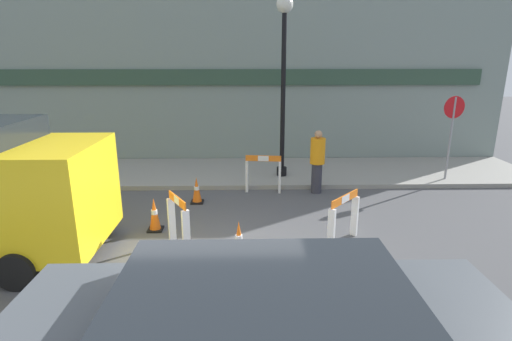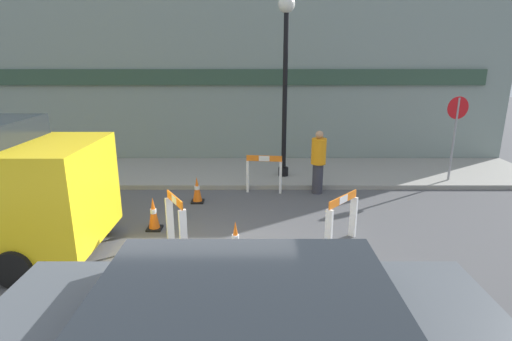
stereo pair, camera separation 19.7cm
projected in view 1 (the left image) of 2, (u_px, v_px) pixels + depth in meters
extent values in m
plane|color=#4C4C4F|center=(214.00, 281.00, 6.33)|extent=(60.00, 60.00, 0.00)
cube|color=gray|center=(230.00, 172.00, 12.09)|extent=(18.00, 3.00, 0.12)
cube|color=gray|center=(230.00, 79.00, 12.87)|extent=(18.00, 0.12, 5.50)
cube|color=#2D4738|center=(230.00, 77.00, 12.75)|extent=(16.20, 0.10, 0.50)
cylinder|color=black|center=(282.00, 171.00, 11.53)|extent=(0.29, 0.29, 0.24)
cylinder|color=black|center=(283.00, 98.00, 10.95)|extent=(0.13, 0.13, 4.44)
sphere|color=silver|center=(285.00, 4.00, 10.30)|extent=(0.44, 0.44, 0.44)
cylinder|color=gray|center=(450.00, 139.00, 10.92)|extent=(0.06, 0.06, 2.27)
cylinder|color=red|center=(454.00, 107.00, 10.69)|extent=(0.60, 0.10, 0.60)
cube|color=white|center=(331.00, 230.00, 7.20)|extent=(0.14, 0.13, 0.82)
cube|color=white|center=(355.00, 216.00, 7.85)|extent=(0.14, 0.13, 0.82)
cube|color=orange|center=(345.00, 199.00, 7.39)|extent=(0.65, 0.72, 0.15)
cube|color=white|center=(345.00, 199.00, 7.39)|extent=(0.21, 0.23, 0.14)
cube|color=white|center=(280.00, 177.00, 10.34)|extent=(0.07, 0.14, 0.84)
cube|color=white|center=(247.00, 176.00, 10.41)|extent=(0.07, 0.14, 0.84)
cube|color=orange|center=(263.00, 158.00, 10.24)|extent=(0.92, 0.13, 0.15)
cube|color=white|center=(263.00, 158.00, 10.24)|extent=(0.28, 0.06, 0.14)
cube|color=white|center=(172.00, 221.00, 7.52)|extent=(0.14, 0.12, 0.90)
cube|color=white|center=(186.00, 234.00, 6.94)|extent=(0.14, 0.12, 0.90)
cube|color=orange|center=(177.00, 200.00, 7.09)|extent=(0.41, 0.68, 0.15)
cube|color=white|center=(177.00, 200.00, 7.09)|extent=(0.14, 0.21, 0.14)
cube|color=black|center=(197.00, 202.00, 9.73)|extent=(0.30, 0.30, 0.04)
cone|color=orange|center=(197.00, 189.00, 9.64)|extent=(0.23, 0.22, 0.61)
cylinder|color=white|center=(197.00, 188.00, 9.63)|extent=(0.13, 0.13, 0.09)
cube|color=black|center=(239.00, 258.00, 7.02)|extent=(0.30, 0.30, 0.04)
cone|color=orange|center=(239.00, 239.00, 6.92)|extent=(0.22, 0.23, 0.68)
cylinder|color=white|center=(239.00, 237.00, 6.91)|extent=(0.13, 0.13, 0.09)
cube|color=black|center=(156.00, 229.00, 8.18)|extent=(0.30, 0.30, 0.04)
cone|color=orange|center=(154.00, 213.00, 8.08)|extent=(0.23, 0.22, 0.66)
cylinder|color=white|center=(154.00, 212.00, 8.08)|extent=(0.13, 0.13, 0.09)
cylinder|color=#33333D|center=(317.00, 178.00, 10.36)|extent=(0.38, 0.38, 0.79)
cylinder|color=orange|center=(318.00, 151.00, 10.16)|extent=(0.53, 0.53, 0.66)
sphere|color=tan|center=(318.00, 134.00, 10.04)|extent=(0.28, 0.28, 0.20)
cube|color=#1E2328|center=(263.00, 320.00, 3.00)|extent=(2.23, 1.64, 0.55)
cylinder|color=black|center=(74.00, 218.00, 8.04)|extent=(0.60, 0.18, 0.60)
cylinder|color=black|center=(16.00, 272.00, 6.03)|extent=(0.60, 0.18, 0.60)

